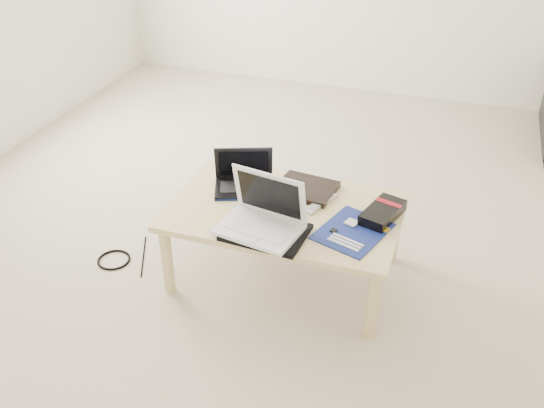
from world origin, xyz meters
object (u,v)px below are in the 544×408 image
(coffee_table, at_px, (285,217))
(white_laptop, at_px, (262,217))
(netbook, at_px, (244,180))
(gpu_box, at_px, (383,213))

(coffee_table, distance_m, white_laptop, 0.25)
(netbook, relative_size, gpu_box, 1.23)
(coffee_table, xyz_separation_m, netbook, (-0.26, 0.12, 0.09))
(white_laptop, bearing_deg, gpu_box, 29.41)
(coffee_table, xyz_separation_m, white_laptop, (-0.04, -0.21, 0.12))
(coffee_table, distance_m, netbook, 0.30)
(coffee_table, height_order, netbook, netbook)
(coffee_table, relative_size, white_laptop, 2.77)
(white_laptop, bearing_deg, coffee_table, 78.82)
(netbook, height_order, gpu_box, netbook)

